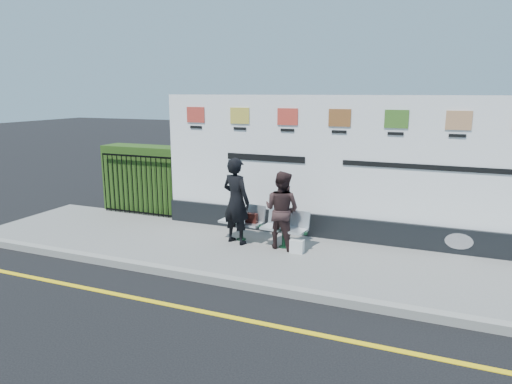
% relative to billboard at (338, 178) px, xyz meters
% --- Properties ---
extents(ground, '(80.00, 80.00, 0.00)m').
position_rel_billboard_xyz_m(ground, '(-0.50, -3.85, -1.42)').
color(ground, black).
extents(pavement, '(14.00, 3.00, 0.12)m').
position_rel_billboard_xyz_m(pavement, '(-0.50, -1.35, -1.36)').
color(pavement, gray).
rests_on(pavement, ground).
extents(kerb, '(14.00, 0.18, 0.14)m').
position_rel_billboard_xyz_m(kerb, '(-0.50, -2.85, -1.35)').
color(kerb, gray).
rests_on(kerb, ground).
extents(yellow_line, '(14.00, 0.10, 0.01)m').
position_rel_billboard_xyz_m(yellow_line, '(-0.50, -3.85, -1.42)').
color(yellow_line, yellow).
rests_on(yellow_line, ground).
extents(billboard, '(8.00, 0.30, 3.00)m').
position_rel_billboard_xyz_m(billboard, '(0.00, 0.00, 0.00)').
color(billboard, black).
rests_on(billboard, pavement).
extents(hedge, '(2.35, 0.70, 1.70)m').
position_rel_billboard_xyz_m(hedge, '(-5.08, 0.45, -0.45)').
color(hedge, '#284915').
rests_on(hedge, pavement).
extents(railing, '(2.05, 0.06, 1.54)m').
position_rel_billboard_xyz_m(railing, '(-5.08, -0.00, -0.53)').
color(railing, black).
rests_on(railing, pavement).
extents(bench, '(1.95, 0.73, 0.41)m').
position_rel_billboard_xyz_m(bench, '(-1.33, -0.94, -1.10)').
color(bench, silver).
rests_on(bench, pavement).
extents(woman_left, '(0.74, 0.60, 1.78)m').
position_rel_billboard_xyz_m(woman_left, '(-1.84, -1.10, -0.41)').
color(woman_left, black).
rests_on(woman_left, pavement).
extents(woman_right, '(0.86, 0.73, 1.55)m').
position_rel_billboard_xyz_m(woman_right, '(-0.88, -1.02, -0.52)').
color(woman_right, '#322020').
rests_on(woman_right, pavement).
extents(handbag_brown, '(0.26, 0.13, 0.20)m').
position_rel_billboard_xyz_m(handbag_brown, '(-1.58, -0.91, -0.79)').
color(handbag_brown, black).
rests_on(handbag_brown, bench).
extents(carrier_bag_white, '(0.26, 0.16, 0.26)m').
position_rel_billboard_xyz_m(carrier_bag_white, '(-0.50, -1.21, -1.17)').
color(carrier_bag_white, silver).
rests_on(carrier_bag_white, pavement).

